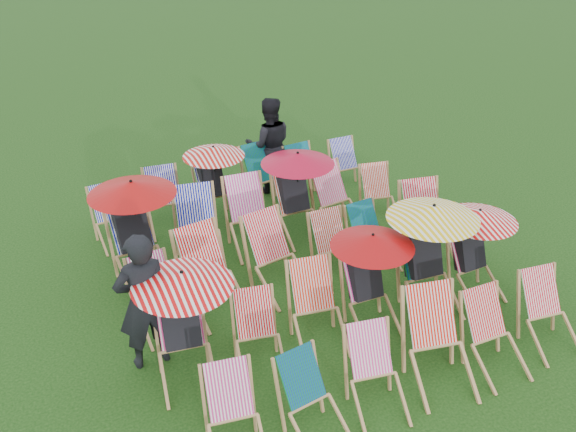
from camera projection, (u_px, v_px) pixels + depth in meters
name	position (u px, v px, depth m)	size (l,w,h in m)	color
ground	(306.00, 285.00, 8.73)	(100.00, 100.00, 0.00)	black
deckchair_0	(234.00, 418.00, 6.09)	(0.65, 0.83, 0.83)	#AA814F
deckchair_1	(314.00, 402.00, 6.29)	(0.65, 0.82, 0.82)	#AA814F
deckchair_2	(377.00, 375.00, 6.60)	(0.68, 0.85, 0.84)	#AA814F
deckchair_3	(440.00, 344.00, 6.89)	(0.83, 1.03, 1.01)	#AA814F
deckchair_4	(496.00, 336.00, 7.12)	(0.58, 0.81, 0.86)	#AA814F
deckchair_5	(551.00, 314.00, 7.48)	(0.65, 0.84, 0.85)	#AA814F
deckchair_6	(183.00, 325.00, 6.88)	(1.10, 1.16, 1.30)	#AA814F
deckchair_7	(259.00, 335.00, 7.16)	(0.67, 0.84, 0.82)	#AA814F
deckchair_8	(318.00, 308.00, 7.51)	(0.74, 0.94, 0.93)	#AA814F
deckchair_9	(371.00, 279.00, 7.73)	(1.01, 1.05, 1.20)	#AA814F
deckchair_10	(430.00, 255.00, 8.04)	(1.15, 1.21, 1.37)	#AA814F
deckchair_11	(477.00, 251.00, 8.32)	(0.99, 1.04, 1.17)	#AA814F
deckchair_12	(158.00, 298.00, 7.74)	(0.63, 0.83, 0.86)	#AA814F
deckchair_13	(212.00, 274.00, 8.04)	(0.81, 1.03, 1.03)	#AA814F
deckchair_14	(278.00, 257.00, 8.43)	(0.80, 1.01, 0.99)	#AA814F
deckchair_15	(336.00, 248.00, 8.74)	(0.57, 0.80, 0.85)	#AA814F
deckchair_16	(373.00, 238.00, 8.98)	(0.63, 0.83, 0.84)	#AA814F
deckchair_17	(428.00, 223.00, 9.20)	(0.83, 1.04, 1.01)	#AA814F
deckchair_18	(136.00, 229.00, 8.58)	(1.17, 1.24, 1.39)	#AA814F
deckchair_19	(198.00, 229.00, 9.05)	(0.82, 1.03, 1.01)	#AA814F
deckchair_20	(251.00, 216.00, 9.37)	(0.73, 0.97, 1.00)	#AA814F
deckchair_21	(298.00, 194.00, 9.61)	(1.09, 1.13, 1.30)	#AA814F
deckchair_22	(338.00, 199.00, 9.89)	(0.75, 0.96, 0.96)	#AA814F
deckchair_23	(380.00, 195.00, 10.17)	(0.68, 0.84, 0.82)	#AA814F
deckchair_24	(113.00, 217.00, 9.54)	(0.61, 0.80, 0.82)	#AA814F
deckchair_25	(165.00, 202.00, 9.89)	(0.67, 0.88, 0.89)	#AA814F
deckchair_26	(215.00, 181.00, 10.14)	(0.98, 1.03, 1.16)	#AA814F
deckchair_27	(268.00, 178.00, 10.53)	(0.76, 0.97, 0.97)	#AA814F
deckchair_28	(307.00, 175.00, 10.75)	(0.64, 0.85, 0.87)	#AA814F
deckchair_29	(349.00, 166.00, 11.12)	(0.54, 0.76, 0.82)	#AA814F
person_left	(143.00, 302.00, 6.99)	(0.62, 0.41, 1.69)	black
person_rear	(269.00, 145.00, 10.87)	(0.81, 0.63, 1.67)	black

